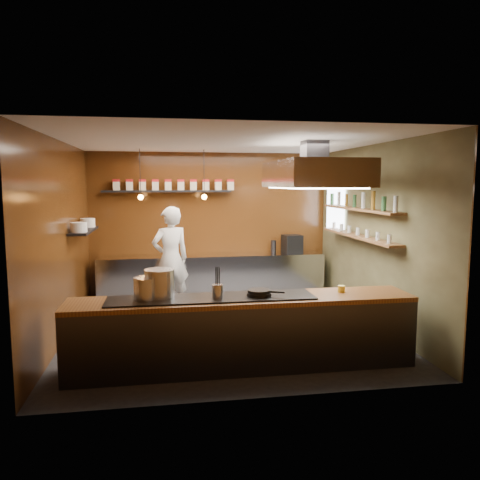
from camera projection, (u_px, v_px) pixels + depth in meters
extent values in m
plane|color=black|center=(227.00, 329.00, 7.60)|extent=(5.00, 5.00, 0.00)
plane|color=#391D0A|center=(211.00, 224.00, 9.87)|extent=(5.00, 0.00, 5.00)
plane|color=#391D0A|center=(62.00, 241.00, 7.03)|extent=(0.00, 5.00, 5.00)
plane|color=#413E25|center=(374.00, 235.00, 7.82)|extent=(0.00, 5.00, 5.00)
plane|color=silver|center=(226.00, 142.00, 7.25)|extent=(5.00, 5.00, 0.00)
plane|color=white|center=(335.00, 206.00, 9.43)|extent=(0.00, 1.00, 1.00)
cube|color=silver|center=(213.00, 276.00, 9.68)|extent=(4.60, 0.65, 0.90)
cube|color=#38383D|center=(243.00, 335.00, 5.99)|extent=(4.40, 0.70, 0.86)
cube|color=brown|center=(243.00, 300.00, 5.93)|extent=(4.40, 0.72, 0.06)
cube|color=black|center=(212.00, 298.00, 5.86)|extent=(2.60, 0.55, 0.02)
cube|color=black|center=(167.00, 191.00, 9.51)|extent=(2.60, 0.26, 0.04)
cube|color=black|center=(84.00, 231.00, 8.03)|extent=(0.30, 1.40, 0.04)
cube|color=brown|center=(359.00, 209.00, 8.04)|extent=(0.26, 2.80, 0.04)
cube|color=brown|center=(358.00, 236.00, 8.10)|extent=(0.26, 2.80, 0.04)
cube|color=#38383D|center=(314.00, 151.00, 7.08)|extent=(0.35, 0.35, 0.30)
cube|color=silver|center=(314.00, 174.00, 7.12)|extent=(1.20, 2.00, 0.40)
cube|color=white|center=(314.00, 188.00, 7.15)|extent=(1.00, 1.80, 0.02)
cylinder|color=black|center=(140.00, 173.00, 8.74)|extent=(0.01, 0.01, 0.90)
sphere|color=orange|center=(141.00, 197.00, 8.80)|extent=(0.10, 0.10, 0.10)
cylinder|color=black|center=(204.00, 173.00, 8.93)|extent=(0.01, 0.01, 0.90)
sphere|color=orange|center=(204.00, 197.00, 8.99)|extent=(0.10, 0.10, 0.10)
cube|color=beige|center=(117.00, 186.00, 9.34)|extent=(0.13, 0.13, 0.17)
cube|color=#AF151A|center=(116.00, 181.00, 9.33)|extent=(0.13, 0.13, 0.05)
cube|color=beige|center=(130.00, 186.00, 9.38)|extent=(0.13, 0.13, 0.17)
cube|color=#AF151A|center=(129.00, 181.00, 9.37)|extent=(0.13, 0.13, 0.05)
cube|color=beige|center=(143.00, 186.00, 9.42)|extent=(0.13, 0.13, 0.17)
cube|color=#AF151A|center=(142.00, 181.00, 9.41)|extent=(0.13, 0.13, 0.05)
cube|color=beige|center=(155.00, 186.00, 9.46)|extent=(0.13, 0.13, 0.17)
cube|color=#AF151A|center=(155.00, 181.00, 9.45)|extent=(0.13, 0.13, 0.05)
cube|color=beige|center=(168.00, 186.00, 9.50)|extent=(0.13, 0.13, 0.17)
cube|color=#AF151A|center=(168.00, 181.00, 9.49)|extent=(0.14, 0.13, 0.05)
cube|color=beige|center=(181.00, 186.00, 9.54)|extent=(0.13, 0.13, 0.17)
cube|color=#AF151A|center=(181.00, 181.00, 9.53)|extent=(0.14, 0.13, 0.05)
cube|color=beige|center=(193.00, 186.00, 9.58)|extent=(0.13, 0.13, 0.17)
cube|color=#AF151A|center=(193.00, 181.00, 9.57)|extent=(0.14, 0.13, 0.05)
cube|color=beige|center=(206.00, 186.00, 9.62)|extent=(0.13, 0.13, 0.17)
cube|color=#AF151A|center=(206.00, 181.00, 9.61)|extent=(0.14, 0.13, 0.05)
cube|color=beige|center=(218.00, 186.00, 9.66)|extent=(0.13, 0.13, 0.17)
cube|color=#AF151A|center=(218.00, 181.00, 9.65)|extent=(0.14, 0.13, 0.05)
cube|color=beige|center=(230.00, 186.00, 9.70)|extent=(0.13, 0.13, 0.17)
cube|color=#AF151A|center=(230.00, 181.00, 9.69)|extent=(0.14, 0.13, 0.05)
cylinder|color=silver|center=(79.00, 227.00, 7.57)|extent=(0.26, 0.26, 0.16)
cylinder|color=silver|center=(88.00, 223.00, 8.46)|extent=(0.26, 0.26, 0.16)
cylinder|color=silver|center=(396.00, 204.00, 6.75)|extent=(0.06, 0.06, 0.24)
cylinder|color=#2D5933|center=(384.00, 203.00, 7.11)|extent=(0.06, 0.06, 0.24)
cylinder|color=#8C601E|center=(373.00, 202.00, 7.48)|extent=(0.06, 0.06, 0.24)
cylinder|color=silver|center=(363.00, 201.00, 7.84)|extent=(0.06, 0.06, 0.24)
cylinder|color=#2D5933|center=(355.00, 200.00, 8.21)|extent=(0.06, 0.06, 0.24)
cylinder|color=#8C601E|center=(346.00, 200.00, 8.57)|extent=(0.06, 0.06, 0.24)
cylinder|color=silver|center=(339.00, 199.00, 8.93)|extent=(0.06, 0.06, 0.24)
cylinder|color=#2D5933|center=(332.00, 199.00, 9.30)|extent=(0.06, 0.06, 0.24)
cylinder|color=silver|center=(389.00, 239.00, 6.96)|extent=(0.07, 0.07, 0.13)
cylinder|color=silver|center=(378.00, 236.00, 7.34)|extent=(0.07, 0.07, 0.13)
cylinder|color=silver|center=(367.00, 234.00, 7.71)|extent=(0.07, 0.07, 0.13)
cylinder|color=silver|center=(358.00, 231.00, 8.09)|extent=(0.07, 0.07, 0.13)
cylinder|color=silver|center=(349.00, 229.00, 8.46)|extent=(0.07, 0.07, 0.13)
cylinder|color=silver|center=(341.00, 227.00, 8.84)|extent=(0.07, 0.07, 0.13)
cylinder|color=silver|center=(334.00, 225.00, 9.21)|extent=(0.07, 0.07, 0.13)
cylinder|color=#BABDC2|center=(160.00, 284.00, 5.81)|extent=(0.46, 0.46, 0.36)
cylinder|color=silver|center=(146.00, 289.00, 5.72)|extent=(0.35, 0.35, 0.28)
cylinder|color=silver|center=(218.00, 291.00, 5.80)|extent=(0.17, 0.17, 0.17)
cylinder|color=black|center=(259.00, 294.00, 5.93)|extent=(0.31, 0.31, 0.04)
cylinder|color=black|center=(259.00, 291.00, 5.93)|extent=(0.29, 0.29, 0.04)
cylinder|color=black|center=(278.00, 292.00, 5.87)|extent=(0.18, 0.09, 0.02)
cylinder|color=yellow|center=(341.00, 289.00, 6.21)|extent=(0.12, 0.12, 0.09)
cube|color=black|center=(292.00, 244.00, 9.95)|extent=(0.41, 0.40, 0.37)
imported|color=white|center=(170.00, 259.00, 8.65)|extent=(0.82, 0.67, 1.94)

